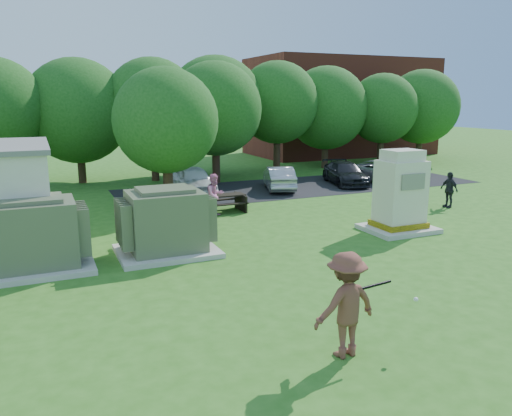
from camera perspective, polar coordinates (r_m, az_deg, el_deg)
name	(u,v)px	position (r m, az deg, el deg)	size (l,w,h in m)	color
ground	(320,289)	(12.84, 7.28, -9.22)	(120.00, 120.00, 0.00)	#2D6619
brick_building	(340,107)	(44.39, 9.60, 11.31)	(15.00, 8.00, 8.00)	maroon
parking_strip	(303,186)	(27.54, 5.42, 2.51)	(20.00, 6.00, 0.01)	#232326
transformer_left	(35,236)	(15.17, -23.97, -2.96)	(3.00, 2.40, 2.07)	beige
transformer_right	(166,223)	(15.55, -10.25, -1.71)	(3.00, 2.40, 2.07)	beige
generator_cabinet	(400,196)	(18.61, 16.14, 1.33)	(2.42, 1.98, 2.95)	beige
picnic_table	(224,201)	(21.15, -3.64, 0.80)	(1.74, 1.30, 0.74)	black
batter	(346,305)	(9.47, 10.22, -10.82)	(1.30, 0.75, 2.01)	brown
person_by_generator	(393,204)	(19.82, 15.35, 0.44)	(0.55, 0.36, 1.50)	black
person_at_picnic	(215,195)	(20.33, -4.72, 1.48)	(0.85, 0.66, 1.74)	pink
person_walking_right	(449,190)	(23.53, 21.18, 1.97)	(0.92, 0.38, 1.58)	#242429
car_white	(194,180)	(25.25, -7.11, 3.16)	(1.64, 4.08, 1.39)	silver
car_silver_a	(279,178)	(26.31, 2.65, 3.45)	(1.32, 3.79, 1.25)	#9E9DA2
car_dark	(345,173)	(28.47, 10.15, 3.93)	(1.71, 4.20, 1.22)	black
car_silver_b	(374,170)	(30.01, 13.37, 4.24)	(2.06, 4.48, 1.24)	#ACABB0
batting_equipment	(376,288)	(9.65, 13.59, -8.93)	(1.50, 0.32, 0.44)	black
tree_row	(183,108)	(29.79, -8.30, 11.21)	(41.30, 13.30, 7.30)	#47301E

